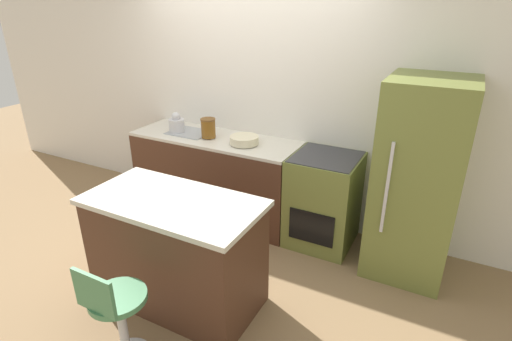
{
  "coord_description": "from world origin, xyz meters",
  "views": [
    {
      "loc": [
        1.96,
        -2.98,
        2.24
      ],
      "look_at": [
        0.57,
        -0.34,
        0.94
      ],
      "focal_mm": 28.0,
      "sensor_mm": 36.0,
      "label": 1
    }
  ],
  "objects_px": {
    "refrigerator": "(417,181)",
    "stool_chair": "(117,317)",
    "mixing_bowl": "(244,140)",
    "oven_range": "(323,200)",
    "kettle": "(177,124)"
  },
  "relations": [
    {
      "from": "kettle",
      "to": "oven_range",
      "type": "bearing_deg",
      "value": 1.61
    },
    {
      "from": "stool_chair",
      "to": "mixing_bowl",
      "type": "height_order",
      "value": "mixing_bowl"
    },
    {
      "from": "oven_range",
      "to": "mixing_bowl",
      "type": "bearing_deg",
      "value": -176.8
    },
    {
      "from": "oven_range",
      "to": "stool_chair",
      "type": "relative_size",
      "value": 1.12
    },
    {
      "from": "kettle",
      "to": "mixing_bowl",
      "type": "relative_size",
      "value": 0.75
    },
    {
      "from": "refrigerator",
      "to": "mixing_bowl",
      "type": "bearing_deg",
      "value": -179.81
    },
    {
      "from": "refrigerator",
      "to": "stool_chair",
      "type": "bearing_deg",
      "value": -126.78
    },
    {
      "from": "stool_chair",
      "to": "kettle",
      "type": "xyz_separation_m",
      "value": [
        -1.0,
        1.95,
        0.6
      ]
    },
    {
      "from": "oven_range",
      "to": "kettle",
      "type": "relative_size",
      "value": 4.22
    },
    {
      "from": "refrigerator",
      "to": "mixing_bowl",
      "type": "relative_size",
      "value": 5.91
    },
    {
      "from": "stool_chair",
      "to": "oven_range",
      "type": "bearing_deg",
      "value": 71.57
    },
    {
      "from": "oven_range",
      "to": "mixing_bowl",
      "type": "relative_size",
      "value": 3.15
    },
    {
      "from": "kettle",
      "to": "stool_chair",
      "type": "bearing_deg",
      "value": -62.8
    },
    {
      "from": "oven_range",
      "to": "kettle",
      "type": "xyz_separation_m",
      "value": [
        -1.67,
        -0.05,
        0.54
      ]
    },
    {
      "from": "oven_range",
      "to": "refrigerator",
      "type": "distance_m",
      "value": 0.89
    }
  ]
}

